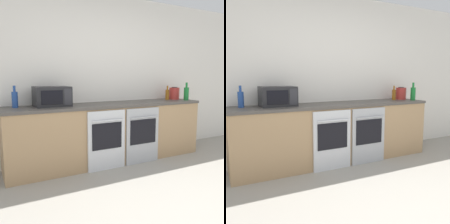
% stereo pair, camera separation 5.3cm
% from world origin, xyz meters
% --- Properties ---
extents(ground_plane, '(16.00, 16.00, 0.00)m').
position_xyz_m(ground_plane, '(0.00, 0.00, 0.00)').
color(ground_plane, gray).
extents(wall_back, '(10.00, 0.06, 2.60)m').
position_xyz_m(wall_back, '(0.00, 2.19, 1.30)').
color(wall_back, silver).
rests_on(wall_back, ground_plane).
extents(counter_back, '(3.11, 0.65, 0.90)m').
position_xyz_m(counter_back, '(0.00, 1.85, 0.45)').
color(counter_back, tan).
rests_on(counter_back, ground_plane).
extents(oven_left, '(0.57, 0.06, 0.85)m').
position_xyz_m(oven_left, '(-0.21, 1.52, 0.43)').
color(oven_left, silver).
rests_on(oven_left, ground_plane).
extents(oven_right, '(0.57, 0.06, 0.85)m').
position_xyz_m(oven_right, '(0.40, 1.52, 0.43)').
color(oven_right, '#A8AAAF').
rests_on(oven_right, ground_plane).
extents(microwave, '(0.48, 0.37, 0.27)m').
position_xyz_m(microwave, '(-0.86, 1.90, 1.04)').
color(microwave, '#232326').
rests_on(microwave, counter_back).
extents(bottle_amber, '(0.07, 0.07, 0.25)m').
position_xyz_m(bottle_amber, '(1.18, 1.90, 1.00)').
color(bottle_amber, '#8C5114').
rests_on(bottle_amber, counter_back).
extents(bottle_blue, '(0.08, 0.08, 0.29)m').
position_xyz_m(bottle_blue, '(-1.34, 1.96, 1.02)').
color(bottle_blue, '#234793').
rests_on(bottle_blue, counter_back).
extents(bottle_green, '(0.09, 0.09, 0.30)m').
position_xyz_m(bottle_green, '(1.44, 1.71, 1.02)').
color(bottle_green, '#19722D').
rests_on(bottle_green, counter_back).
extents(kettle, '(0.18, 0.18, 0.22)m').
position_xyz_m(kettle, '(1.36, 1.92, 1.01)').
color(kettle, '#B2332D').
rests_on(kettle, counter_back).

